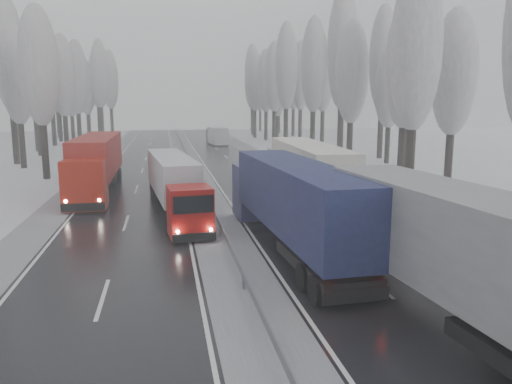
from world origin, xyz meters
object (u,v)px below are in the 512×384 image
object	(u,v)px
box_truck_distant	(217,136)
truck_red_white	(174,181)
truck_grey_tarp	(448,246)
truck_cream_box	(305,169)
truck_red_red	(96,161)
truck_blue_box	(290,199)

from	to	relation	value
box_truck_distant	truck_red_white	size ratio (longest dim) A/B	0.58
truck_grey_tarp	truck_cream_box	size ratio (longest dim) A/B	1.02
box_truck_distant	truck_cream_box	bearing A→B (deg)	-94.94
truck_grey_tarp	truck_cream_box	world-z (taller)	truck_grey_tarp
truck_red_white	truck_red_red	distance (m)	10.29
truck_grey_tarp	box_truck_distant	size ratio (longest dim) A/B	2.13
box_truck_distant	truck_grey_tarp	bearing A→B (deg)	-95.74
truck_cream_box	truck_red_white	world-z (taller)	truck_cream_box
truck_grey_tarp	truck_blue_box	xyz separation A→B (m)	(-2.90, 8.98, -0.07)
truck_cream_box	truck_red_red	xyz separation A→B (m)	(-14.97, 7.71, 0.04)
truck_red_red	truck_blue_box	bearing A→B (deg)	-58.47
truck_cream_box	box_truck_distant	bearing A→B (deg)	93.16
truck_blue_box	truck_red_white	bearing A→B (deg)	116.35
truck_grey_tarp	truck_red_red	distance (m)	30.48
truck_cream_box	box_truck_distant	xyz separation A→B (m)	(-0.63, 53.09, -1.03)
truck_grey_tarp	truck_red_red	xyz separation A→B (m)	(-14.18, 26.98, -0.00)
truck_red_red	box_truck_distant	bearing A→B (deg)	71.92
box_truck_distant	truck_red_red	size ratio (longest dim) A/B	0.47
truck_grey_tarp	truck_blue_box	size ratio (longest dim) A/B	1.03
truck_blue_box	truck_red_white	xyz separation A→B (m)	(-5.39, 9.58, -0.43)
truck_blue_box	truck_red_white	world-z (taller)	truck_blue_box
truck_blue_box	truck_red_red	distance (m)	21.24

